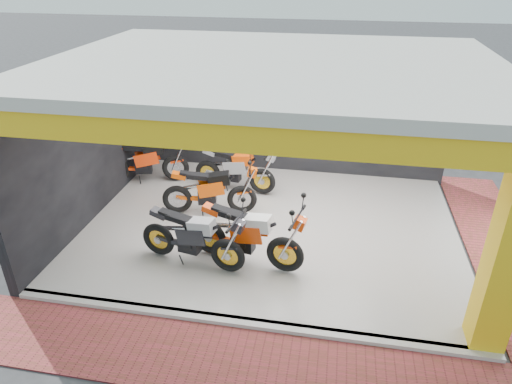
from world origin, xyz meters
TOP-DOWN VIEW (x-y plane):
  - ground at (0.00, 0.00)m, footprint 80.00×80.00m
  - showroom_floor at (0.00, 2.00)m, footprint 8.00×6.00m
  - showroom_ceiling at (0.00, 2.00)m, footprint 8.40×6.40m
  - back_wall at (0.00, 5.10)m, footprint 8.20×0.20m
  - left_wall at (-4.10, 2.00)m, footprint 0.20×6.20m
  - corner_column at (3.75, -0.75)m, footprint 0.50×0.50m
  - header_beam_front at (0.00, -1.00)m, footprint 8.40×0.30m
  - header_beam_right at (4.00, 2.00)m, footprint 0.30×6.40m
  - floor_kerb at (0.00, -1.02)m, footprint 8.00×0.20m
  - paver_front at (0.00, -1.80)m, footprint 9.00×1.40m
  - paver_right at (4.80, 2.00)m, footprint 1.40×7.00m
  - moto_hero at (0.51, 0.40)m, footprint 2.56×1.36m
  - moto_row_a at (-0.53, 0.21)m, footprint 2.41×1.26m
  - moto_row_b at (-0.73, 2.40)m, footprint 2.39×1.24m
  - moto_row_c at (-0.44, 3.42)m, footprint 2.36×1.16m
  - moto_row_d at (-2.80, 3.77)m, footprint 2.49×1.47m

SIDE VIEW (x-z plane):
  - ground at x=0.00m, z-range 0.00..0.00m
  - paver_front at x=0.00m, z-range 0.00..0.03m
  - paver_right at x=4.80m, z-range 0.00..0.03m
  - showroom_floor at x=0.00m, z-range 0.00..0.10m
  - floor_kerb at x=0.00m, z-range 0.00..0.10m
  - moto_row_c at x=-0.44m, z-range 0.10..1.48m
  - moto_row_b at x=-0.73m, z-range 0.10..1.49m
  - moto_row_a at x=-0.53m, z-range 0.10..1.50m
  - moto_row_d at x=-2.80m, z-range 0.10..1.53m
  - moto_hero at x=0.51m, z-range 0.10..1.58m
  - back_wall at x=0.00m, z-range 0.00..3.50m
  - left_wall at x=-4.10m, z-range 0.00..3.50m
  - corner_column at x=3.75m, z-range 0.00..3.50m
  - header_beam_front at x=0.00m, z-range 3.10..3.50m
  - header_beam_right at x=4.00m, z-range 3.10..3.50m
  - showroom_ceiling at x=0.00m, z-range 3.50..3.70m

